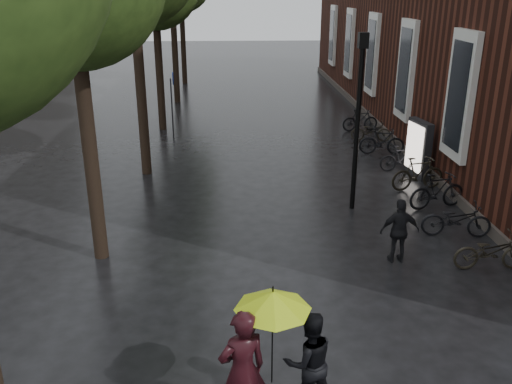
{
  "coord_description": "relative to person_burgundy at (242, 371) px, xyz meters",
  "views": [
    {
      "loc": [
        -1.03,
        -4.41,
        5.9
      ],
      "look_at": [
        -0.5,
        7.03,
        1.53
      ],
      "focal_mm": 38.0,
      "sensor_mm": 36.0,
      "label": 1
    }
  ],
  "objects": [
    {
      "name": "lamp_post",
      "position": [
        3.28,
        8.0,
        1.96
      ],
      "size": [
        0.25,
        0.25,
        4.8
      ],
      "rotation": [
        0.0,
        0.0,
        -0.1
      ],
      "color": "black",
      "rests_on": "ground"
    },
    {
      "name": "parked_bicycles",
      "position": [
        5.55,
        10.13,
        -0.48
      ],
      "size": [
        1.96,
        12.92,
        1.05
      ],
      "color": "black",
      "rests_on": "ground"
    },
    {
      "name": "ad_lightbox",
      "position": [
        5.98,
        10.68,
        -0.02
      ],
      "size": [
        0.29,
        1.24,
        1.87
      ],
      "rotation": [
        0.0,
        0.0,
        0.16
      ],
      "color": "black",
      "rests_on": "ground"
    },
    {
      "name": "lime_umbrella",
      "position": [
        0.43,
        0.26,
        0.95
      ],
      "size": [
        1.08,
        1.08,
        1.59
      ],
      "rotation": [
        0.0,
        0.0,
        -0.12
      ],
      "color": "black",
      "rests_on": "ground"
    },
    {
      "name": "person_black",
      "position": [
        0.97,
        0.38,
        -0.17
      ],
      "size": [
        0.87,
        0.74,
        1.58
      ],
      "primitive_type": "imported",
      "rotation": [
        0.0,
        0.0,
        3.34
      ],
      "color": "black",
      "rests_on": "ground"
    },
    {
      "name": "cycle_sign",
      "position": [
        -2.44,
        15.68,
        0.84
      ],
      "size": [
        0.14,
        0.49,
        2.72
      ],
      "rotation": [
        0.0,
        0.0,
        0.14
      ],
      "color": "#262628",
      "rests_on": "ground"
    },
    {
      "name": "person_burgundy",
      "position": [
        0.0,
        0.0,
        0.0
      ],
      "size": [
        0.82,
        0.69,
        1.91
      ],
      "primitive_type": "imported",
      "rotation": [
        0.0,
        0.0,
        3.53
      ],
      "color": "black",
      "rests_on": "ground"
    },
    {
      "name": "pedestrian_walking",
      "position": [
        3.64,
        4.82,
        -0.2
      ],
      "size": [
        0.89,
        0.38,
        1.51
      ],
      "primitive_type": "imported",
      "rotation": [
        0.0,
        0.0,
        3.15
      ],
      "color": "black",
      "rests_on": "ground"
    }
  ]
}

